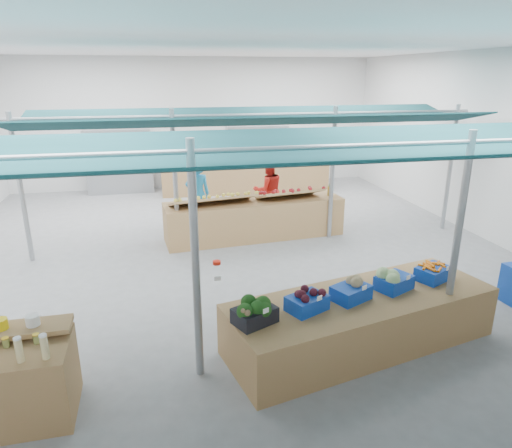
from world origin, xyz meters
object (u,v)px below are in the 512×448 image
(veg_counter, at_px, (361,320))
(vendor_right, at_px, (268,190))
(fruit_counter, at_px, (255,219))
(vendor_left, at_px, (198,194))

(veg_counter, height_order, vendor_right, vendor_right)
(fruit_counter, relative_size, vendor_left, 2.50)
(veg_counter, bearing_deg, vendor_right, 76.49)
(vendor_left, xyz_separation_m, vendor_right, (1.80, 0.00, 0.00))
(vendor_left, bearing_deg, veg_counter, 101.54)
(veg_counter, distance_m, vendor_left, 6.06)
(veg_counter, bearing_deg, fruit_counter, 83.54)
(vendor_right, bearing_deg, vendor_left, -4.76)
(fruit_counter, height_order, vendor_right, vendor_right)
(veg_counter, relative_size, vendor_right, 2.32)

